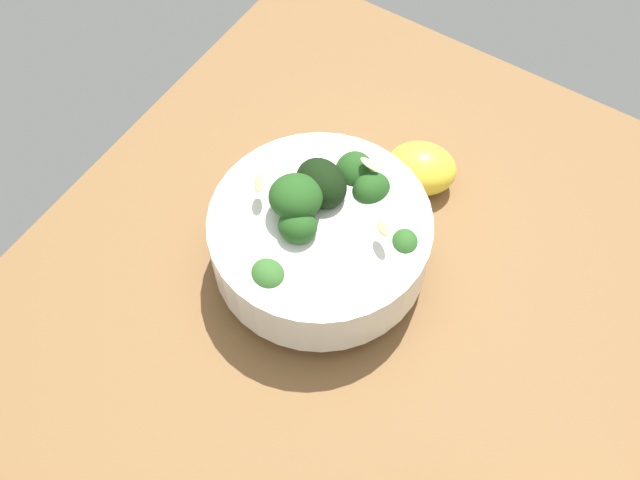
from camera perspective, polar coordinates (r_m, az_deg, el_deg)
ground_plane at (r=69.69cm, az=4.58°, el=-4.53°), size 59.97×59.97×4.88cm
bowl_of_broccoli at (r=64.65cm, az=0.02°, el=0.39°), size 18.22×18.22×11.01cm
lemon_wedge at (r=72.17cm, az=7.35°, el=5.18°), size 7.13×7.82×4.45cm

